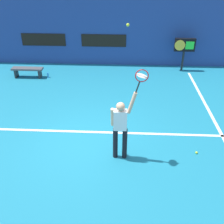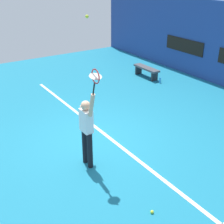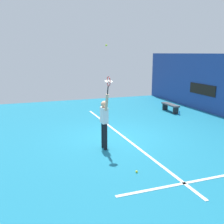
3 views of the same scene
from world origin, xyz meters
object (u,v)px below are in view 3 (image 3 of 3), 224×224
at_px(water_bottle, 179,113).
at_px(spare_ball, 137,172).
at_px(court_bench, 170,106).
at_px(tennis_player, 104,120).
at_px(tennis_racket, 108,82).
at_px(tennis_ball, 106,45).

bearing_deg(water_bottle, spare_ball, -42.68).
distance_m(court_bench, spare_ball, 8.27).
bearing_deg(spare_ball, tennis_player, -173.66).
xyz_separation_m(tennis_player, tennis_racket, (0.46, -0.00, 1.35)).
xyz_separation_m(tennis_racket, court_bench, (-4.80, 5.37, -2.03)).
bearing_deg(court_bench, tennis_ball, -50.08).
distance_m(tennis_racket, court_bench, 7.48).
distance_m(court_bench, water_bottle, 0.94).
height_order(tennis_ball, spare_ball, tennis_ball).
xyz_separation_m(court_bench, water_bottle, (0.91, 0.00, -0.22)).
bearing_deg(tennis_ball, spare_ball, 5.46).
height_order(court_bench, spare_ball, court_bench).
relative_size(tennis_player, tennis_ball, 29.13).
distance_m(tennis_ball, water_bottle, 7.24).
relative_size(tennis_racket, water_bottle, 2.61).
bearing_deg(tennis_player, tennis_ball, 20.99).
distance_m(tennis_player, water_bottle, 6.43).
relative_size(tennis_player, water_bottle, 8.25).
distance_m(water_bottle, spare_ball, 7.57).
bearing_deg(court_bench, tennis_player, -51.05).
height_order(tennis_player, water_bottle, tennis_player).
bearing_deg(spare_ball, water_bottle, 137.32).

